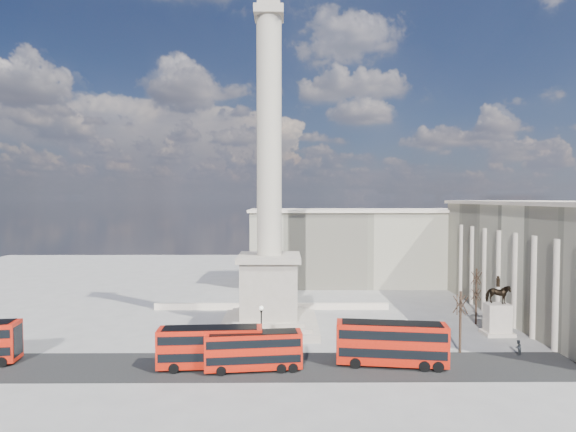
# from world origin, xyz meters

# --- Properties ---
(ground) EXTENTS (180.00, 180.00, 0.00)m
(ground) POSITION_xyz_m (0.00, 0.00, 0.00)
(ground) COLOR gray
(ground) RESTS_ON ground
(asphalt_road) EXTENTS (120.00, 9.00, 0.01)m
(asphalt_road) POSITION_xyz_m (5.00, -10.00, 0.00)
(asphalt_road) COLOR #252525
(asphalt_road) RESTS_ON ground
(nelsons_column) EXTENTS (14.00, 14.00, 49.85)m
(nelsons_column) POSITION_xyz_m (0.00, 5.00, 12.92)
(nelsons_column) COLOR #A79B8B
(nelsons_column) RESTS_ON ground
(balustrade_wall) EXTENTS (40.00, 0.60, 1.10)m
(balustrade_wall) POSITION_xyz_m (0.00, 16.00, 0.55)
(balustrade_wall) COLOR beige
(balustrade_wall) RESTS_ON ground
(building_east) EXTENTS (19.00, 46.00, 18.60)m
(building_east) POSITION_xyz_m (45.00, 10.00, 9.32)
(building_east) COLOR beige
(building_east) RESTS_ON ground
(building_northeast) EXTENTS (51.00, 17.00, 16.60)m
(building_northeast) POSITION_xyz_m (20.00, 40.00, 8.32)
(building_northeast) COLOR beige
(building_northeast) RESTS_ON ground
(red_bus_a) EXTENTS (10.83, 3.54, 4.31)m
(red_bus_a) POSITION_xyz_m (-1.13, -11.14, 2.26)
(red_bus_a) COLOR red
(red_bus_a) RESTS_ON ground
(red_bus_b) EXTENTS (11.67, 3.33, 4.68)m
(red_bus_b) POSITION_xyz_m (-5.98, -10.55, 2.45)
(red_bus_b) COLOR red
(red_bus_b) RESTS_ON ground
(red_bus_c) EXTENTS (12.55, 4.37, 4.98)m
(red_bus_c) POSITION_xyz_m (14.41, -9.93, 2.61)
(red_bus_c) COLOR red
(red_bus_c) RESTS_ON ground
(victorian_lamp) EXTENTS (0.53, 0.53, 6.20)m
(victorian_lamp) POSITION_xyz_m (-0.56, -7.01, 3.65)
(victorian_lamp) COLOR black
(victorian_lamp) RESTS_ON ground
(equestrian_statue) EXTENTS (3.97, 2.98, 8.28)m
(equestrian_statue) POSITION_xyz_m (31.88, 1.57, 2.88)
(equestrian_statue) COLOR beige
(equestrian_statue) RESTS_ON ground
(bare_tree_near) EXTENTS (1.83, 1.83, 8.02)m
(bare_tree_near) POSITION_xyz_m (23.84, -5.64, 6.32)
(bare_tree_near) COLOR #332319
(bare_tree_near) RESTS_ON ground
(bare_tree_mid) EXTENTS (1.59, 1.59, 6.03)m
(bare_tree_mid) POSITION_xyz_m (31.18, 6.89, 4.75)
(bare_tree_mid) COLOR #332319
(bare_tree_mid) RESTS_ON ground
(bare_tree_far) EXTENTS (1.85, 1.85, 7.56)m
(bare_tree_far) POSITION_xyz_m (34.55, 14.75, 5.96)
(bare_tree_far) COLOR #332319
(bare_tree_far) RESTS_ON ground
(pedestrian_walking) EXTENTS (0.63, 0.48, 1.53)m
(pedestrian_walking) POSITION_xyz_m (12.15, -2.72, 0.77)
(pedestrian_walking) COLOR black
(pedestrian_walking) RESTS_ON ground
(pedestrian_standing) EXTENTS (1.14, 1.12, 1.85)m
(pedestrian_standing) POSITION_xyz_m (30.59, -6.50, 0.93)
(pedestrian_standing) COLOR black
(pedestrian_standing) RESTS_ON ground
(pedestrian_crossing) EXTENTS (0.98, 1.04, 1.73)m
(pedestrian_crossing) POSITION_xyz_m (19.59, -6.26, 0.86)
(pedestrian_crossing) COLOR black
(pedestrian_crossing) RESTS_ON ground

